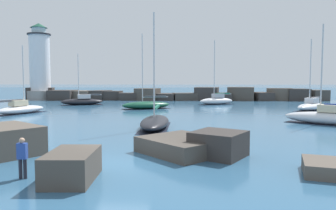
{
  "coord_description": "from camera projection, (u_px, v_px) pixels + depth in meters",
  "views": [
    {
      "loc": [
        2.82,
        -14.79,
        3.82
      ],
      "look_at": [
        1.26,
        22.35,
        1.04
      ],
      "focal_mm": 35.0,
      "sensor_mm": 36.0,
      "label": 1
    }
  ],
  "objects": [
    {
      "name": "sailboat_moored_6",
      "position": [
        217.0,
        100.0,
        52.51
      ],
      "size": [
        6.24,
        4.56,
        10.14
      ],
      "color": "white",
      "rests_on": "ground"
    },
    {
      "name": "sailboat_moored_4",
      "position": [
        82.0,
        101.0,
        51.53
      ],
      "size": [
        6.88,
        4.43,
        8.01
      ],
      "color": "black",
      "rests_on": "ground"
    },
    {
      "name": "sailboat_moored_1",
      "position": [
        21.0,
        109.0,
        37.76
      ],
      "size": [
        4.14,
        6.76,
        7.85
      ],
      "color": "silver",
      "rests_on": "ground"
    },
    {
      "name": "person_on_rocks",
      "position": [
        22.0,
        156.0,
        12.7
      ],
      "size": [
        0.36,
        0.22,
        1.61
      ],
      "color": "#282833",
      "rests_on": "ground"
    },
    {
      "name": "sailboat_moored_3",
      "position": [
        327.0,
        117.0,
        28.47
      ],
      "size": [
        6.87,
        5.61,
        8.7
      ],
      "color": "silver",
      "rests_on": "ground"
    },
    {
      "name": "lighthouse",
      "position": [
        40.0,
        67.0,
        64.83
      ],
      "size": [
        5.26,
        5.26,
        15.07
      ],
      "color": "gray",
      "rests_on": "ground"
    },
    {
      "name": "foreground_rocks",
      "position": [
        107.0,
        146.0,
        16.19
      ],
      "size": [
        19.1,
        8.99,
        1.47
      ],
      "color": "brown",
      "rests_on": "ground"
    },
    {
      "name": "sailboat_moored_5",
      "position": [
        146.0,
        105.0,
        44.16
      ],
      "size": [
        7.01,
        4.85,
        10.02
      ],
      "color": "#195138",
      "rests_on": "ground"
    },
    {
      "name": "breakwater_jetty",
      "position": [
        177.0,
        95.0,
        64.28
      ],
      "size": [
        59.13,
        6.78,
        2.56
      ],
      "color": "#383330",
      "rests_on": "ground"
    },
    {
      "name": "sailboat_moored_2",
      "position": [
        155.0,
        122.0,
        26.46
      ],
      "size": [
        2.32,
        7.65,
        9.08
      ],
      "color": "black",
      "rests_on": "ground"
    },
    {
      "name": "mooring_buoy_orange_near",
      "position": [
        31.0,
        107.0,
        43.38
      ],
      "size": [
        0.55,
        0.55,
        0.75
      ],
      "color": "yellow",
      "rests_on": "ground"
    },
    {
      "name": "sailboat_moored_0",
      "position": [
        311.0,
        106.0,
        41.96
      ],
      "size": [
        5.99,
        6.4,
        9.02
      ],
      "color": "white",
      "rests_on": "ground"
    },
    {
      "name": "open_sea_beyond",
      "position": [
        174.0,
        91.0,
        124.08
      ],
      "size": [
        400.0,
        116.0,
        0.01
      ],
      "color": "#235175",
      "rests_on": "ground"
    },
    {
      "name": "ground_plane",
      "position": [
        121.0,
        163.0,
        15.14
      ],
      "size": [
        600.0,
        600.0,
        0.0
      ],
      "primitive_type": "plane",
      "color": "#336084"
    }
  ]
}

